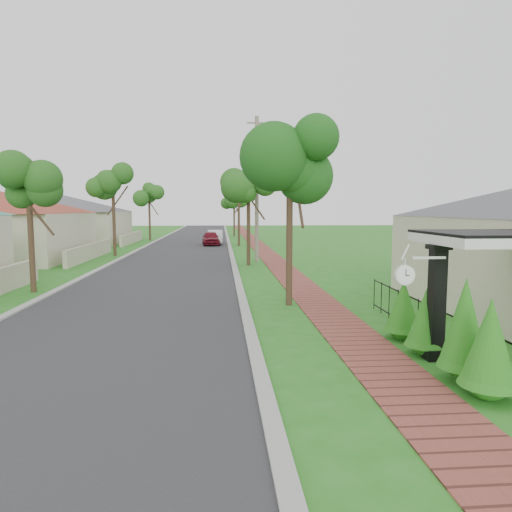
{
  "coord_description": "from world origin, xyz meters",
  "views": [
    {
      "loc": [
        -0.11,
        -10.39,
        3.27
      ],
      "look_at": [
        1.22,
        6.67,
        1.5
      ],
      "focal_mm": 32.0,
      "sensor_mm": 36.0,
      "label": 1
    }
  ],
  "objects_px": {
    "near_tree": "(290,166)",
    "station_clock": "(407,274)",
    "porch_post": "(436,308)",
    "utility_pole": "(257,189)",
    "parked_car_white": "(215,237)",
    "parked_car_red": "(211,238)"
  },
  "relations": [
    {
      "from": "station_clock",
      "to": "near_tree",
      "type": "bearing_deg",
      "value": 103.48
    },
    {
      "from": "near_tree",
      "to": "station_clock",
      "type": "height_order",
      "value": "near_tree"
    },
    {
      "from": "near_tree",
      "to": "station_clock",
      "type": "xyz_separation_m",
      "value": [
        1.49,
        -6.22,
        -2.75
      ]
    },
    {
      "from": "porch_post",
      "to": "near_tree",
      "type": "bearing_deg",
      "value": 112.0
    },
    {
      "from": "parked_car_red",
      "to": "station_clock",
      "type": "height_order",
      "value": "station_clock"
    },
    {
      "from": "parked_car_white",
      "to": "station_clock",
      "type": "distance_m",
      "value": 33.74
    },
    {
      "from": "utility_pole",
      "to": "station_clock",
      "type": "relative_size",
      "value": 8.34
    },
    {
      "from": "utility_pole",
      "to": "porch_post",
      "type": "bearing_deg",
      "value": -82.53
    },
    {
      "from": "parked_car_red",
      "to": "porch_post",
      "type": "bearing_deg",
      "value": -84.25
    },
    {
      "from": "near_tree",
      "to": "utility_pole",
      "type": "bearing_deg",
      "value": 90.4
    },
    {
      "from": "porch_post",
      "to": "station_clock",
      "type": "distance_m",
      "value": 1.26
    },
    {
      "from": "utility_pole",
      "to": "parked_car_white",
      "type": "bearing_deg",
      "value": 100.7
    },
    {
      "from": "parked_car_white",
      "to": "utility_pole",
      "type": "bearing_deg",
      "value": -79.53
    },
    {
      "from": "parked_car_red",
      "to": "parked_car_white",
      "type": "relative_size",
      "value": 0.95
    },
    {
      "from": "parked_car_red",
      "to": "parked_car_white",
      "type": "distance_m",
      "value": 1.25
    },
    {
      "from": "parked_car_white",
      "to": "station_clock",
      "type": "xyz_separation_m",
      "value": [
        4.31,
        -33.44,
        1.31
      ]
    },
    {
      "from": "parked_car_red",
      "to": "utility_pole",
      "type": "distance_m",
      "value": 14.13
    },
    {
      "from": "station_clock",
      "to": "parked_car_white",
      "type": "bearing_deg",
      "value": 97.34
    },
    {
      "from": "near_tree",
      "to": "station_clock",
      "type": "distance_m",
      "value": 6.96
    },
    {
      "from": "near_tree",
      "to": "station_clock",
      "type": "bearing_deg",
      "value": -76.52
    },
    {
      "from": "near_tree",
      "to": "utility_pole",
      "type": "distance_m",
      "value": 12.79
    },
    {
      "from": "parked_car_red",
      "to": "station_clock",
      "type": "distance_m",
      "value": 32.61
    }
  ]
}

